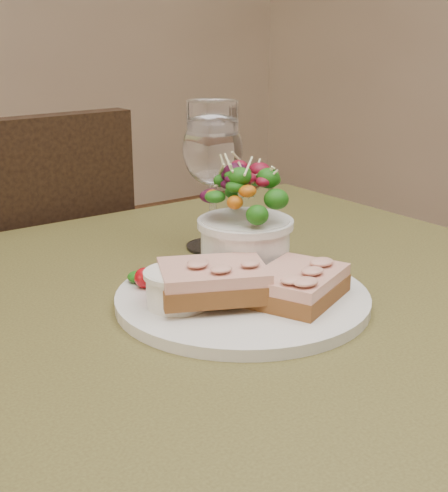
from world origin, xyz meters
TOP-DOWN VIEW (x-y plane):
  - cafe_table at (0.00, 0.00)m, footprint 0.80×0.80m
  - dinner_plate at (-0.01, -0.01)m, footprint 0.26×0.26m
  - sandwich_front at (0.03, -0.05)m, footprint 0.12×0.11m
  - sandwich_back at (-0.05, -0.01)m, footprint 0.13×0.12m
  - ramekin at (-0.08, 0.01)m, footprint 0.06×0.06m
  - salad_bowl at (0.03, 0.05)m, footprint 0.10×0.10m
  - garnish at (-0.07, 0.07)m, footprint 0.05×0.04m
  - wine_glass at (0.07, 0.17)m, footprint 0.08×0.08m

SIDE VIEW (x-z plane):
  - cafe_table at x=0.00m, z-range 0.27..1.02m
  - dinner_plate at x=-0.01m, z-range 0.75..0.76m
  - garnish at x=-0.07m, z-range 0.76..0.78m
  - sandwich_front at x=0.03m, z-range 0.76..0.79m
  - ramekin at x=-0.08m, z-range 0.76..0.80m
  - sandwich_back at x=-0.05m, z-range 0.77..0.80m
  - salad_bowl at x=0.03m, z-range 0.76..0.88m
  - wine_glass at x=0.07m, z-range 0.79..0.96m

